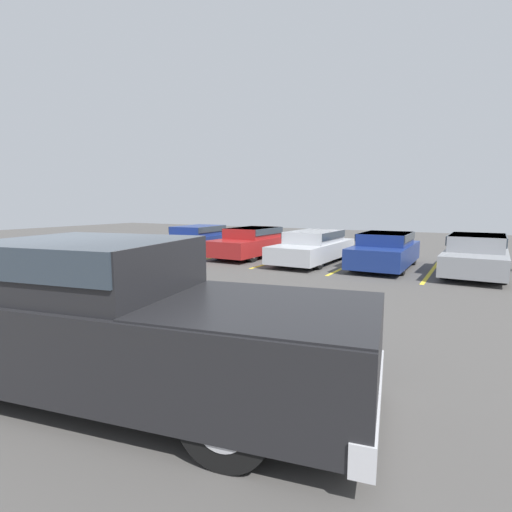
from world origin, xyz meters
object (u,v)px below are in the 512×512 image
(parked_sedan_b, at_px, (253,241))
(parked_sedan_c, at_px, (314,246))
(parked_sedan_d, at_px, (385,249))
(wheel_stop_curb, at_px, (471,259))
(parked_sedan_e, at_px, (476,253))
(pickup_truck, at_px, (113,318))
(parked_sedan_a, at_px, (198,239))

(parked_sedan_b, relative_size, parked_sedan_c, 0.94)
(parked_sedan_b, relative_size, parked_sedan_d, 1.07)
(parked_sedan_b, height_order, wheel_stop_curb, parked_sedan_b)
(parked_sedan_b, height_order, parked_sedan_e, parked_sedan_e)
(parked_sedan_b, bearing_deg, pickup_truck, 23.08)
(pickup_truck, xyz_separation_m, wheel_stop_curb, (3.44, 14.37, -0.83))
(parked_sedan_a, distance_m, parked_sedan_c, 5.61)
(parked_sedan_a, bearing_deg, parked_sedan_d, 85.33)
(parked_sedan_a, relative_size, wheel_stop_curb, 2.69)
(parked_sedan_d, bearing_deg, parked_sedan_c, -89.26)
(parked_sedan_d, height_order, parked_sedan_e, parked_sedan_e)
(parked_sedan_c, distance_m, parked_sedan_d, 2.62)
(pickup_truck, relative_size, parked_sedan_e, 1.37)
(parked_sedan_e, distance_m, wheel_stop_curb, 3.30)
(parked_sedan_c, xyz_separation_m, parked_sedan_e, (5.39, 0.14, 0.03))
(parked_sedan_b, xyz_separation_m, parked_sedan_e, (8.21, -0.14, 0.01))
(pickup_truck, bearing_deg, parked_sedan_c, 88.68)
(parked_sedan_c, bearing_deg, pickup_truck, 10.02)
(parked_sedan_b, bearing_deg, parked_sedan_d, 88.40)
(parked_sedan_d, distance_m, wheel_stop_curb, 4.27)
(parked_sedan_c, relative_size, parked_sedan_e, 1.04)
(parked_sedan_c, height_order, parked_sedan_d, parked_sedan_d)
(wheel_stop_curb, bearing_deg, parked_sedan_b, -158.88)
(parked_sedan_c, relative_size, parked_sedan_d, 1.14)
(pickup_truck, bearing_deg, parked_sedan_a, 112.97)
(parked_sedan_a, xyz_separation_m, parked_sedan_b, (2.78, 0.10, 0.00))
(parked_sedan_e, bearing_deg, parked_sedan_a, -88.60)
(wheel_stop_curb, bearing_deg, parked_sedan_c, -147.04)
(parked_sedan_a, bearing_deg, wheel_stop_curb, 102.78)
(parked_sedan_c, distance_m, parked_sedan_e, 5.40)
(wheel_stop_curb, bearing_deg, parked_sedan_d, -127.83)
(pickup_truck, height_order, wheel_stop_curb, pickup_truck)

